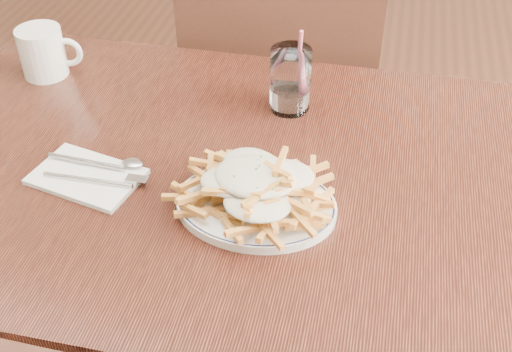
% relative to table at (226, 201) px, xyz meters
% --- Properties ---
extents(table, '(1.20, 0.80, 0.75)m').
position_rel_table_xyz_m(table, '(0.00, 0.00, 0.00)').
color(table, black).
rests_on(table, ground).
extents(chair_far, '(0.52, 0.52, 1.03)m').
position_rel_table_xyz_m(chair_far, '(-0.01, 0.61, -0.09)').
color(chair_far, black).
rests_on(chair_far, ground).
extents(fries_plate, '(0.29, 0.26, 0.02)m').
position_rel_table_xyz_m(fries_plate, '(0.08, -0.09, 0.09)').
color(fries_plate, white).
rests_on(fries_plate, table).
extents(loaded_fries, '(0.30, 0.26, 0.07)m').
position_rel_table_xyz_m(loaded_fries, '(0.08, -0.09, 0.14)').
color(loaded_fries, '#C78A3C').
rests_on(loaded_fries, fries_plate).
extents(napkin, '(0.20, 0.15, 0.01)m').
position_rel_table_xyz_m(napkin, '(-0.22, -0.08, 0.08)').
color(napkin, white).
rests_on(napkin, table).
extents(cutlery, '(0.20, 0.07, 0.01)m').
position_rel_table_xyz_m(cutlery, '(-0.22, -0.07, 0.09)').
color(cutlery, silver).
rests_on(cutlery, napkin).
extents(water_glass, '(0.08, 0.08, 0.17)m').
position_rel_table_xyz_m(water_glass, '(0.08, 0.21, 0.13)').
color(water_glass, white).
rests_on(water_glass, table).
extents(coffee_mug, '(0.13, 0.09, 0.10)m').
position_rel_table_xyz_m(coffee_mug, '(-0.45, 0.23, 0.13)').
color(coffee_mug, white).
rests_on(coffee_mug, table).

